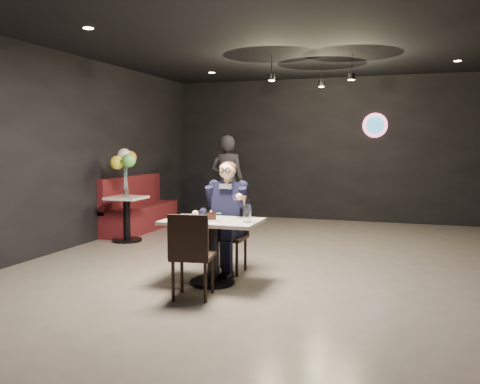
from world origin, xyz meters
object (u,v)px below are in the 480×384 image
(booth_bench, at_px, (141,203))
(side_table, at_px, (127,220))
(sundae_glass, at_px, (247,213))
(main_table, at_px, (212,252))
(chair_near, at_px, (193,254))
(chair_far, at_px, (228,236))
(seated_man, at_px, (228,216))
(balloon_vase, at_px, (126,192))
(passerby, at_px, (227,181))

(booth_bench, xyz_separation_m, side_table, (0.30, -1.00, -0.16))
(sundae_glass, bearing_deg, main_table, 176.52)
(main_table, xyz_separation_m, chair_near, (0.00, -0.55, 0.09))
(sundae_glass, relative_size, booth_bench, 0.09)
(chair_near, relative_size, side_table, 1.31)
(chair_far, distance_m, sundae_glass, 0.82)
(seated_man, relative_size, balloon_vase, 9.96)
(seated_man, distance_m, sundae_glass, 0.73)
(chair_near, distance_m, balloon_vase, 3.42)
(main_table, height_order, chair_far, chair_far)
(chair_far, bearing_deg, passerby, 110.14)
(sundae_glass, height_order, booth_bench, booth_bench)
(chair_near, height_order, booth_bench, booth_bench)
(main_table, bearing_deg, passerby, 107.44)
(seated_man, relative_size, passerby, 0.80)
(main_table, height_order, seated_man, seated_man)
(chair_near, bearing_deg, main_table, 80.44)
(main_table, bearing_deg, booth_bench, 131.37)
(sundae_glass, bearing_deg, passerby, 112.98)
(booth_bench, height_order, passerby, passerby)
(chair_near, relative_size, passerby, 0.51)
(main_table, xyz_separation_m, chair_far, (0.00, 0.55, 0.09))
(seated_man, bearing_deg, side_table, 148.61)
(chair_far, xyz_separation_m, side_table, (-2.30, 1.40, -0.11))
(seated_man, xyz_separation_m, sundae_glass, (0.43, -0.58, 0.13))
(sundae_glass, bearing_deg, balloon_vase, 144.08)
(chair_far, bearing_deg, main_table, -90.00)
(chair_near, height_order, passerby, passerby)
(seated_man, bearing_deg, booth_bench, 137.25)
(main_table, height_order, booth_bench, booth_bench)
(balloon_vase, distance_m, passerby, 2.17)
(side_table, bearing_deg, sundae_glass, -35.92)
(chair_far, distance_m, booth_bench, 3.54)
(seated_man, distance_m, booth_bench, 3.55)
(main_table, xyz_separation_m, sundae_glass, (0.43, -0.03, 0.47))
(booth_bench, xyz_separation_m, balloon_vase, (0.30, -1.00, 0.31))
(main_table, relative_size, chair_near, 1.20)
(seated_man, relative_size, sundae_glass, 7.41)
(chair_near, distance_m, seated_man, 1.13)
(seated_man, bearing_deg, sundae_glass, -53.13)
(main_table, xyz_separation_m, side_table, (-2.30, 1.95, -0.02))
(balloon_vase, bearing_deg, booth_bench, 106.70)
(chair_far, bearing_deg, chair_near, -90.00)
(side_table, bearing_deg, chair_near, -47.46)
(chair_far, relative_size, passerby, 0.51)
(booth_bench, bearing_deg, balloon_vase, -73.30)
(main_table, distance_m, passerby, 4.05)
(side_table, distance_m, balloon_vase, 0.47)
(seated_man, height_order, side_table, seated_man)
(sundae_glass, distance_m, booth_bench, 4.27)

